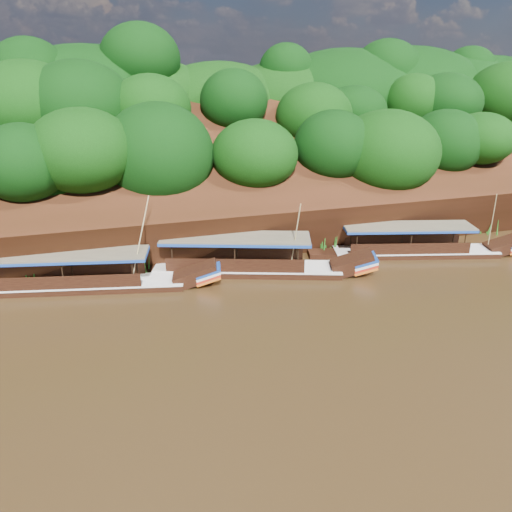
% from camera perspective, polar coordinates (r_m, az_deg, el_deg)
% --- Properties ---
extents(ground, '(160.00, 160.00, 0.00)m').
position_cam_1_polar(ground, '(26.07, 3.83, -8.32)').
color(ground, black).
rests_on(ground, ground).
extents(riverbank, '(120.00, 30.06, 19.40)m').
position_cam_1_polar(riverbank, '(45.94, -6.02, 7.47)').
color(riverbank, black).
rests_on(riverbank, ground).
extents(boat_0, '(13.66, 5.11, 5.09)m').
position_cam_1_polar(boat_0, '(37.33, 18.78, 0.85)').
color(boat_0, black).
rests_on(boat_0, ground).
extents(boat_1, '(14.21, 6.41, 5.41)m').
position_cam_1_polar(boat_1, '(32.33, 0.33, -1.01)').
color(boat_1, black).
rests_on(boat_1, ground).
extents(boat_2, '(14.58, 4.73, 5.99)m').
position_cam_1_polar(boat_2, '(31.76, -17.99, -2.65)').
color(boat_2, black).
rests_on(boat_2, ground).
extents(reeds, '(49.66, 2.28, 2.00)m').
position_cam_1_polar(reeds, '(33.41, -7.72, 0.05)').
color(reeds, '#246F1B').
rests_on(reeds, ground).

